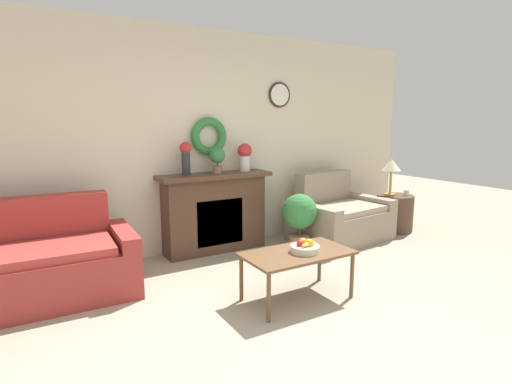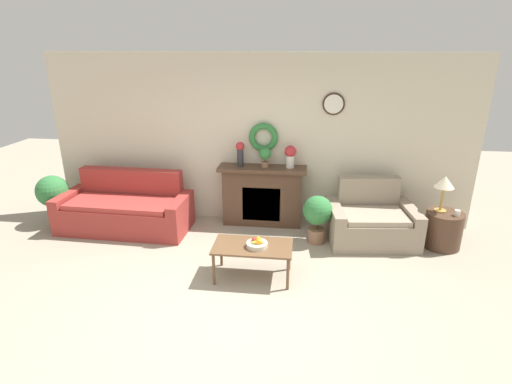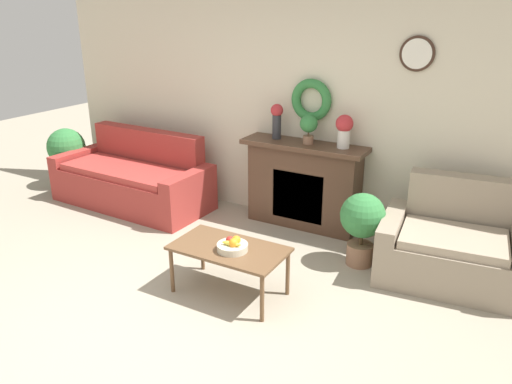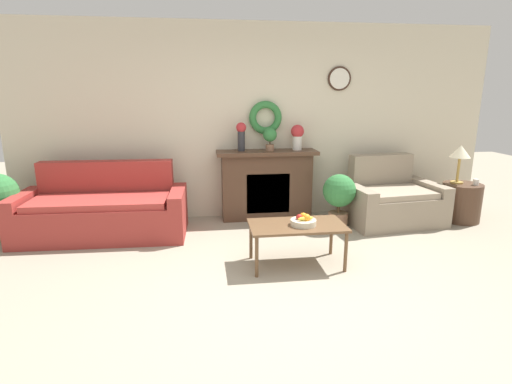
% 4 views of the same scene
% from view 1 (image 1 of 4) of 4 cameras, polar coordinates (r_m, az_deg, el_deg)
% --- Properties ---
extents(ground_plane, '(16.00, 16.00, 0.00)m').
position_cam_1_polar(ground_plane, '(3.20, 12.09, -20.30)').
color(ground_plane, '#9E937F').
extents(wall_back, '(6.80, 0.16, 2.70)m').
position_cam_1_polar(wall_back, '(5.01, -8.12, 7.08)').
color(wall_back, beige).
rests_on(wall_back, ground_plane).
extents(fireplace, '(1.40, 0.41, 0.98)m').
position_cam_1_polar(fireplace, '(4.98, -5.92, -2.87)').
color(fireplace, '#4C3323').
rests_on(fireplace, ground_plane).
extents(couch_left, '(2.06, 0.94, 0.91)m').
position_cam_1_polar(couch_left, '(4.18, -31.22, -9.42)').
color(couch_left, '#9E332D').
rests_on(couch_left, ground_plane).
extents(loveseat_right, '(1.35, 1.03, 0.91)m').
position_cam_1_polar(loveseat_right, '(5.61, 11.75, -3.55)').
color(loveseat_right, gray).
rests_on(loveseat_right, ground_plane).
extents(coffee_table, '(0.98, 0.54, 0.45)m').
position_cam_1_polar(coffee_table, '(3.65, 5.94, -9.18)').
color(coffee_table, brown).
rests_on(coffee_table, ground_plane).
extents(fruit_bowl, '(0.26, 0.26, 0.12)m').
position_cam_1_polar(fruit_bowl, '(3.64, 7.01, -7.81)').
color(fruit_bowl, beige).
rests_on(fruit_bowl, coffee_table).
extents(side_table_by_loveseat, '(0.53, 0.53, 0.53)m').
position_cam_1_polar(side_table_by_loveseat, '(6.27, 19.19, -2.82)').
color(side_table_by_loveseat, '#4C3323').
rests_on(side_table_by_loveseat, ground_plane).
extents(table_lamp, '(0.27, 0.27, 0.53)m').
position_cam_1_polar(table_lamp, '(6.14, 18.79, 3.43)').
color(table_lamp, '#B28E42').
rests_on(table_lamp, side_table_by_loveseat).
extents(mug, '(0.08, 0.08, 0.08)m').
position_cam_1_polar(mug, '(6.24, 20.70, -0.08)').
color(mug, silver).
rests_on(mug, side_table_by_loveseat).
extents(vase_on_mantel_left, '(0.14, 0.14, 0.39)m').
position_cam_1_polar(vase_on_mantel_left, '(4.74, -10.01, 5.11)').
color(vase_on_mantel_left, '#2D2D33').
rests_on(vase_on_mantel_left, fireplace).
extents(vase_on_mantel_right, '(0.18, 0.18, 0.35)m').
position_cam_1_polar(vase_on_mantel_right, '(5.07, -1.62, 5.29)').
color(vase_on_mantel_right, silver).
rests_on(vase_on_mantel_right, fireplace).
extents(potted_plant_on_mantel, '(0.19, 0.19, 0.32)m').
position_cam_1_polar(potted_plant_on_mantel, '(4.88, -5.55, 4.97)').
color(potted_plant_on_mantel, '#8E664C').
rests_on(potted_plant_on_mantel, fireplace).
extents(potted_plant_floor_by_loveseat, '(0.43, 0.43, 0.73)m').
position_cam_1_polar(potted_plant_floor_by_loveseat, '(4.94, 6.22, -3.46)').
color(potted_plant_floor_by_loveseat, '#8E664C').
rests_on(potted_plant_floor_by_loveseat, ground_plane).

